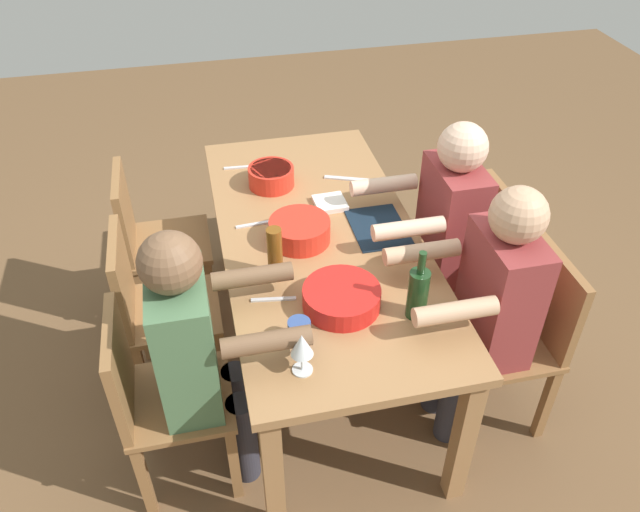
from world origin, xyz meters
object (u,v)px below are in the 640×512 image
Objects in this scene: chair_near_right at (155,395)px; chair_near_left at (151,238)px; diner_far_center at (442,227)px; wine_bottle at (418,293)px; chair_far_right at (521,332)px; chair_far_center at (473,259)px; dining_table at (320,252)px; serving_bowl_pasta at (342,297)px; beer_bottle at (275,253)px; diner_near_right at (198,347)px; chair_near_center at (153,306)px; serving_bowl_greens at (271,175)px; diner_far_right at (489,301)px; serving_bowl_salad at (300,229)px; cup_near_right at (299,331)px; wine_glass at (302,346)px; napkin_stack at (330,203)px.

chair_near_left is at bearing 180.00° from chair_near_right.
diner_far_center is 4.14× the size of wine_bottle.
chair_far_center is (-0.50, 0.00, 0.00)m from chair_far_right.
dining_table is 0.46m from serving_bowl_pasta.
beer_bottle reaches higher than chair_near_right.
diner_near_right is at bearing -90.00° from chair_far_right.
chair_near_center is (-0.00, -1.48, 0.00)m from chair_far_center.
chair_near_center is at bearing -53.59° from serving_bowl_greens.
dining_table is at bearing 123.88° from chair_near_right.
diner_far_right and diner_near_right have the same top height.
diner_near_right is 0.55m from serving_bowl_pasta.
serving_bowl_greens is at bearing -122.68° from diner_far_center.
wine_bottle is (1.00, 0.37, 0.05)m from serving_bowl_greens.
serving_bowl_salad is (0.01, -0.65, 0.10)m from diner_far_center.
dining_table is 0.56m from diner_far_center.
diner_near_right is 13.48× the size of cup_near_right.
chair_near_right is at bearing -53.17° from serving_bowl_salad.
wine_bottle reaches higher than chair_near_right.
cup_near_right is at bearing -58.33° from chair_far_center.
chair_near_right is 0.62m from cup_near_right.
napkin_stack is at bearing 161.29° from wine_glass.
napkin_stack is at bearing 156.21° from dining_table.
napkin_stack is (-0.23, 0.19, -0.04)m from serving_bowl_salad.
chair_far_right reaches higher than cup_near_right.
diner_far_right is 4.11× the size of serving_bowl_pasta.
chair_near_right is 0.68m from wine_glass.
chair_near_right is at bearing -113.31° from wine_glass.
chair_far_center reaches higher than serving_bowl_salad.
chair_near_left is at bearing -123.88° from chair_far_right.
wine_glass is at bearing 0.43° from beer_bottle.
chair_near_left is at bearing -153.61° from cup_near_right.
chair_far_center is 3.29× the size of serving_bowl_salad.
diner_far_right is 0.83m from wine_glass.
napkin_stack is (-0.72, -0.65, 0.27)m from chair_far_right.
wine_glass is (1.17, -0.09, 0.06)m from serving_bowl_greens.
serving_bowl_greens is 1.17m from wine_glass.
chair_near_center is 0.81m from serving_bowl_greens.
dining_table is 10.91× the size of wine_glass.
diner_far_center is at bearing -90.00° from chair_far_center.
diner_near_right is 5.45× the size of beer_bottle.
chair_far_center is 2.93× the size of wine_bottle.
diner_far_right is at bearing 96.42° from cup_near_right.
serving_bowl_greens is at bearing -137.05° from chair_far_right.
cup_near_right is at bearing 80.91° from chair_near_right.
cup_near_right is 0.86m from napkin_stack.
wine_glass reaches higher than chair_far_center.
chair_near_center is (0.00, -0.74, -0.17)m from dining_table.
beer_bottle is (0.20, -0.14, 0.05)m from serving_bowl_salad.
chair_far_center is (-0.50, 0.18, -0.21)m from diner_far_right.
serving_bowl_salad and serving_bowl_greens have the same top height.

